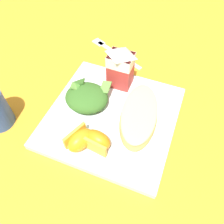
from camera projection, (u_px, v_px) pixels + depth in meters
name	position (u px, v px, depth m)	size (l,w,h in m)	color
ground	(112.00, 119.00, 0.53)	(3.00, 3.00, 0.00)	orange
white_plate	(112.00, 117.00, 0.52)	(0.28, 0.28, 0.02)	silver
cheesy_pizza_bread	(139.00, 116.00, 0.49)	(0.11, 0.18, 0.04)	tan
green_salad_pile	(87.00, 97.00, 0.52)	(0.10, 0.10, 0.04)	#336023
milk_carton	(121.00, 66.00, 0.53)	(0.06, 0.04, 0.11)	#B7332D
orange_wedge_front	(80.00, 140.00, 0.45)	(0.06, 0.07, 0.04)	orange
orange_wedge_middle	(97.00, 141.00, 0.45)	(0.06, 0.04, 0.04)	orange
metal_fork	(112.00, 51.00, 0.67)	(0.18, 0.09, 0.01)	silver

